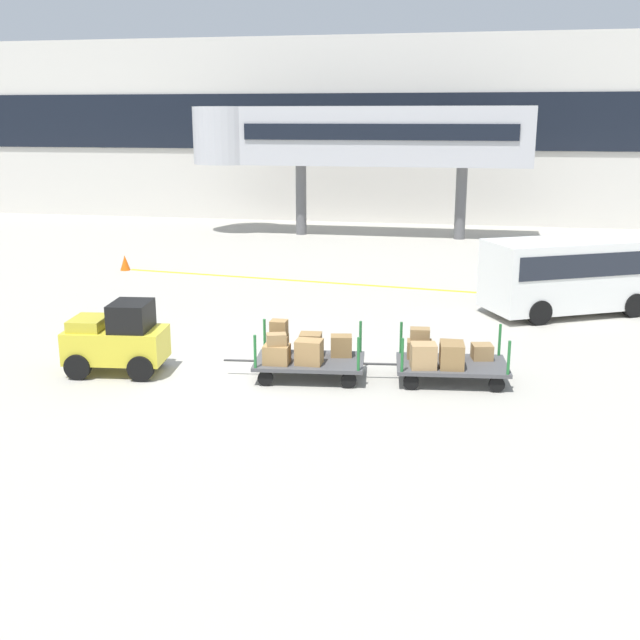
{
  "coord_description": "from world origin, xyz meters",
  "views": [
    {
      "loc": [
        5.03,
        -15.74,
        5.4
      ],
      "look_at": [
        1.88,
        0.22,
        1.13
      ],
      "focal_mm": 43.54,
      "sensor_mm": 36.0,
      "label": 1
    }
  ],
  "objects_px": {
    "safety_cone_near": "(125,263)",
    "baggage_cart_middle": "(445,357)",
    "baggage_tug": "(118,339)",
    "baggage_cart_lead": "(304,352)",
    "shuttle_van": "(571,270)"
  },
  "relations": [
    {
      "from": "baggage_tug",
      "to": "baggage_cart_lead",
      "type": "bearing_deg",
      "value": 6.61
    },
    {
      "from": "baggage_tug",
      "to": "baggage_cart_lead",
      "type": "height_order",
      "value": "baggage_tug"
    },
    {
      "from": "baggage_tug",
      "to": "safety_cone_near",
      "type": "distance_m",
      "value": 11.96
    },
    {
      "from": "safety_cone_near",
      "to": "baggage_tug",
      "type": "bearing_deg",
      "value": -65.77
    },
    {
      "from": "baggage_cart_lead",
      "to": "shuttle_van",
      "type": "height_order",
      "value": "shuttle_van"
    },
    {
      "from": "baggage_tug",
      "to": "shuttle_van",
      "type": "height_order",
      "value": "shuttle_van"
    },
    {
      "from": "baggage_cart_middle",
      "to": "safety_cone_near",
      "type": "xyz_separation_m",
      "value": [
        -11.88,
        10.12,
        -0.25
      ]
    },
    {
      "from": "safety_cone_near",
      "to": "baggage_cart_lead",
      "type": "bearing_deg",
      "value": -49.47
    },
    {
      "from": "baggage_cart_lead",
      "to": "safety_cone_near",
      "type": "bearing_deg",
      "value": 130.53
    },
    {
      "from": "safety_cone_near",
      "to": "baggage_cart_middle",
      "type": "bearing_deg",
      "value": -40.42
    },
    {
      "from": "baggage_tug",
      "to": "baggage_cart_lead",
      "type": "distance_m",
      "value": 4.05
    },
    {
      "from": "baggage_cart_lead",
      "to": "baggage_cart_middle",
      "type": "height_order",
      "value": "baggage_cart_lead"
    },
    {
      "from": "baggage_cart_middle",
      "to": "safety_cone_near",
      "type": "bearing_deg",
      "value": 139.58
    },
    {
      "from": "safety_cone_near",
      "to": "shuttle_van",
      "type": "bearing_deg",
      "value": -13.15
    },
    {
      "from": "baggage_tug",
      "to": "safety_cone_near",
      "type": "xyz_separation_m",
      "value": [
        -4.91,
        10.9,
        -0.48
      ]
    }
  ]
}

